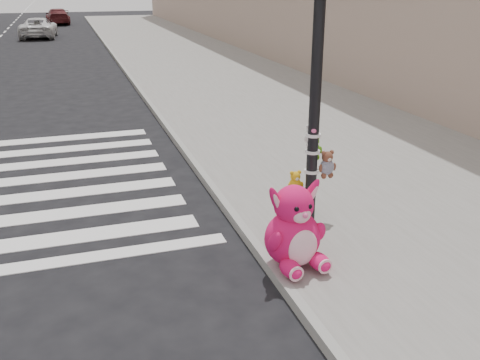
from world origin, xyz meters
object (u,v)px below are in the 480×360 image
object	(u,v)px
red_teddy	(295,259)
pink_bunny	(294,232)
signal_pole	(315,112)
car_white_near	(38,28)

from	to	relation	value
red_teddy	pink_bunny	bearing A→B (deg)	55.76
signal_pole	car_white_near	bearing A→B (deg)	98.79
pink_bunny	car_white_near	world-z (taller)	pink_bunny
pink_bunny	red_teddy	xyz separation A→B (m)	(-0.00, -0.07, -0.35)
pink_bunny	car_white_near	xyz separation A→B (m)	(-3.87, 31.48, 0.01)
signal_pole	pink_bunny	distance (m)	1.89
car_white_near	signal_pole	bearing A→B (deg)	102.22
signal_pole	red_teddy	distance (m)	2.17
signal_pole	red_teddy	world-z (taller)	signal_pole
pink_bunny	signal_pole	bearing A→B (deg)	49.38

